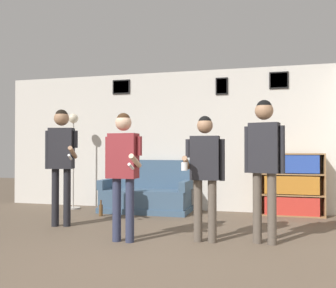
% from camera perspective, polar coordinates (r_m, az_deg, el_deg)
% --- Properties ---
extents(ground_plane, '(20.00, 20.00, 0.00)m').
position_cam_1_polar(ground_plane, '(3.91, -8.38, -18.14)').
color(ground_plane, brown).
extents(wall_back, '(7.80, 0.08, 2.70)m').
position_cam_1_polar(wall_back, '(7.31, 3.13, 0.62)').
color(wall_back, beige).
rests_on(wall_back, ground_plane).
extents(couch, '(1.66, 0.80, 0.96)m').
position_cam_1_polar(couch, '(7.14, -3.27, -7.76)').
color(couch, '#3D5670').
rests_on(couch, ground_plane).
extents(bookshelf, '(1.11, 0.30, 1.10)m').
position_cam_1_polar(bookshelf, '(6.98, 18.25, -5.90)').
color(bookshelf, olive).
rests_on(bookshelf, ground_plane).
extents(floor_lamp, '(0.28, 0.28, 1.88)m').
position_cam_1_polar(floor_lamp, '(7.63, -14.23, -0.14)').
color(floor_lamp, '#ADA89E').
rests_on(floor_lamp, ground_plane).
extents(person_player_foreground_left, '(0.55, 0.44, 1.78)m').
position_cam_1_polar(person_player_foreground_left, '(5.93, -15.95, -1.39)').
color(person_player_foreground_left, black).
rests_on(person_player_foreground_left, ground_plane).
extents(person_player_foreground_center, '(0.50, 0.45, 1.63)m').
position_cam_1_polar(person_player_foreground_center, '(4.77, -6.83, -2.86)').
color(person_player_foreground_center, '#2D334C').
rests_on(person_player_foreground_center, ground_plane).
extents(person_watcher_holding_cup, '(0.50, 0.41, 1.59)m').
position_cam_1_polar(person_watcher_holding_cup, '(4.75, 5.64, -3.21)').
color(person_watcher_holding_cup, brown).
rests_on(person_watcher_holding_cup, ground_plane).
extents(person_spectator_near_bookshelf, '(0.49, 0.28, 1.78)m').
position_cam_1_polar(person_spectator_near_bookshelf, '(4.78, 14.46, -1.51)').
color(person_spectator_near_bookshelf, brown).
rests_on(person_spectator_near_bookshelf, ground_plane).
extents(bottle_on_floor, '(0.07, 0.07, 0.28)m').
position_cam_1_polar(bottle_on_floor, '(6.76, -10.19, -9.83)').
color(bottle_on_floor, brown).
rests_on(bottle_on_floor, ground_plane).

